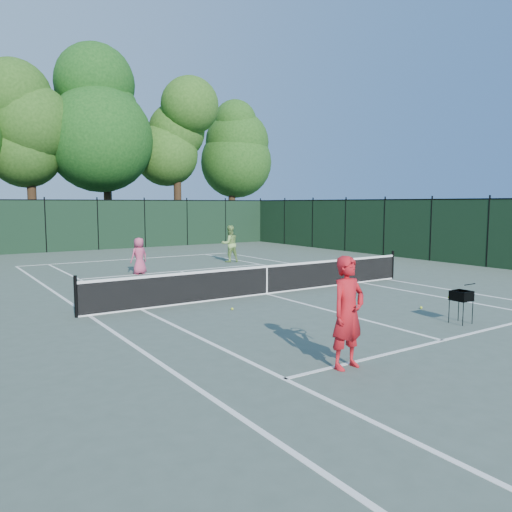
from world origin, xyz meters
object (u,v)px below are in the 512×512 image
ball_hopper (461,296)px  player_pink (139,256)px  loose_ball_midcourt (232,309)px  loose_ball_near_cart (421,308)px  coach (348,312)px  player_green (230,244)px

ball_hopper → player_pink: bearing=107.6°
player_pink → loose_ball_midcourt: 7.90m
loose_ball_near_cart → loose_ball_midcourt: same height
coach → player_green: (6.30, 14.58, -0.09)m
coach → player_green: coach is taller
player_pink → player_green: size_ratio=0.83×
player_green → player_pink: bearing=24.0°
coach → loose_ball_near_cart: coach is taller
coach → player_pink: bearing=80.8°
player_pink → loose_ball_near_cart: (3.95, -10.57, -0.70)m
player_green → loose_ball_midcourt: player_green is taller
player_green → loose_ball_near_cart: bearing=91.2°
ball_hopper → loose_ball_near_cart: size_ratio=11.58×
player_pink → loose_ball_near_cart: size_ratio=21.69×
player_pink → loose_ball_midcourt: (-0.38, -7.86, -0.70)m
loose_ball_near_cart → player_green: bearing=84.3°
player_green → loose_ball_near_cart: player_green is taller
player_pink → coach: bearing=72.5°
player_pink → loose_ball_near_cart: bearing=98.0°
loose_ball_near_cart → loose_ball_midcourt: bearing=148.0°
player_green → coach: bearing=73.5°
coach → player_green: 15.88m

